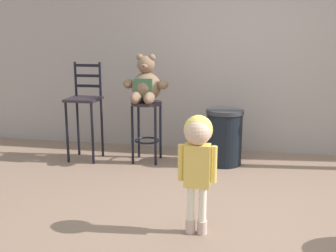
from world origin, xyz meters
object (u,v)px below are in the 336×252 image
at_px(bar_chair_empty, 85,105).
at_px(child_walking, 198,149).
at_px(bar_stool_with_teddy, 147,119).
at_px(teddy_bear, 146,85).
at_px(trash_bin, 224,137).

bearing_deg(bar_chair_empty, child_walking, -46.35).
bearing_deg(bar_stool_with_teddy, teddy_bear, -90.00).
xyz_separation_m(bar_stool_with_teddy, child_walking, (0.87, -1.81, 0.16)).
bearing_deg(child_walking, bar_stool_with_teddy, -81.43).
bearing_deg(trash_bin, bar_chair_empty, -176.14).
height_order(trash_bin, bar_chair_empty, bar_chair_empty).
xyz_separation_m(bar_stool_with_teddy, teddy_bear, (-0.00, -0.03, 0.44)).
distance_m(teddy_bear, child_walking, 2.00).
bearing_deg(bar_chair_empty, trash_bin, 3.86).
relative_size(teddy_bear, trash_bin, 0.84).
xyz_separation_m(teddy_bear, trash_bin, (0.98, 0.10, -0.64)).
height_order(teddy_bear, child_walking, teddy_bear).
bearing_deg(bar_stool_with_teddy, child_walking, -64.24).
xyz_separation_m(bar_stool_with_teddy, trash_bin, (0.98, 0.07, -0.20)).
distance_m(bar_stool_with_teddy, bar_chair_empty, 0.82).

